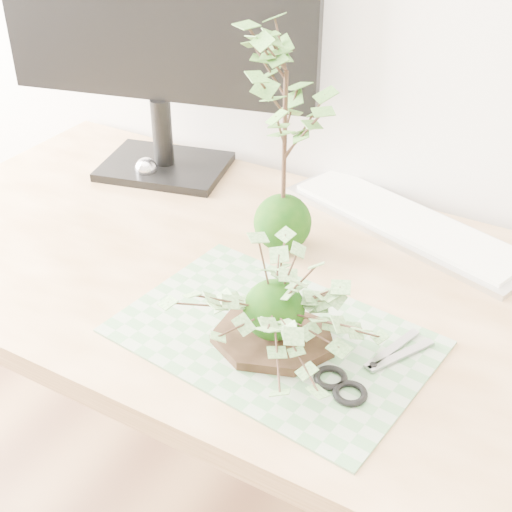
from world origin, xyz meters
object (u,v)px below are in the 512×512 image
at_px(ivy_kokedama, 274,286).
at_px(keyboard, 407,223).
at_px(monitor, 156,13).
at_px(maple_kokedama, 286,86).
at_px(desk, 318,336).

distance_m(ivy_kokedama, keyboard, 0.42).
bearing_deg(keyboard, ivy_kokedama, -79.45).
relative_size(keyboard, monitor, 0.81).
bearing_deg(maple_kokedama, monitor, 157.03).
xyz_separation_m(desk, ivy_kokedama, (-0.01, -0.15, 0.19)).
relative_size(desk, ivy_kokedama, 6.46).
xyz_separation_m(desk, maple_kokedama, (-0.12, 0.09, 0.38)).
distance_m(keyboard, monitor, 0.61).
xyz_separation_m(desk, monitor, (-0.47, 0.24, 0.41)).
height_order(desk, monitor, monitor).
bearing_deg(keyboard, monitor, -159.81).
bearing_deg(desk, ivy_kokedama, -92.05).
height_order(desk, ivy_kokedama, ivy_kokedama).
xyz_separation_m(ivy_kokedama, maple_kokedama, (-0.11, 0.24, 0.19)).
xyz_separation_m(desk, keyboard, (0.05, 0.26, 0.10)).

